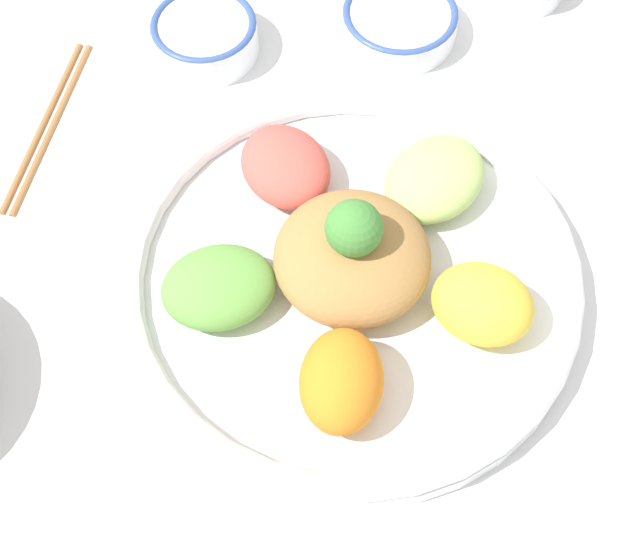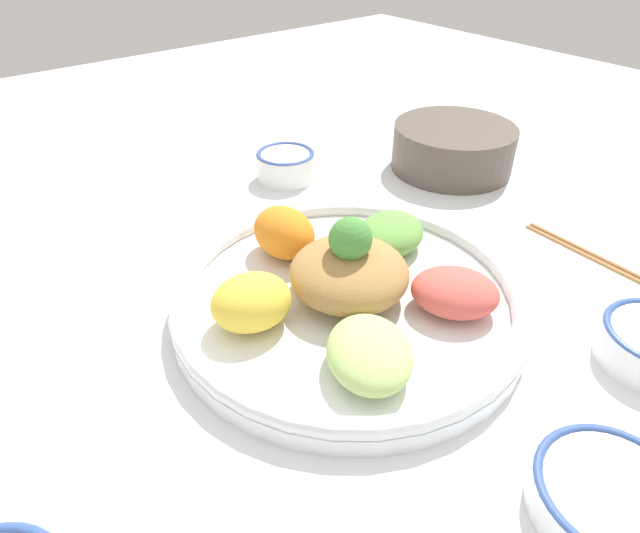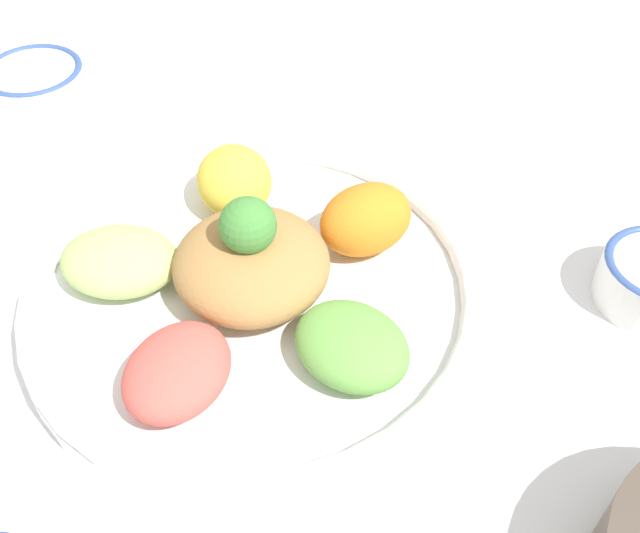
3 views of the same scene
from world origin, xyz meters
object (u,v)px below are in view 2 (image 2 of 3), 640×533
(sauce_bowl_dark, at_px, (611,498))
(rice_bowl_plain, at_px, (286,164))
(salad_platter, at_px, (349,291))
(side_serving_bowl, at_px, (453,145))
(chopsticks_pair_near, at_px, (600,258))

(sauce_bowl_dark, xyz_separation_m, rice_bowl_plain, (0.14, 0.61, 0.01))
(sauce_bowl_dark, distance_m, rice_bowl_plain, 0.63)
(rice_bowl_plain, bearing_deg, salad_platter, -114.01)
(rice_bowl_plain, distance_m, side_serving_bowl, 0.28)
(rice_bowl_plain, xyz_separation_m, side_serving_bowl, (0.24, -0.14, 0.02))
(rice_bowl_plain, relative_size, chopsticks_pair_near, 0.44)
(side_serving_bowl, bearing_deg, chopsticks_pair_near, -102.18)
(salad_platter, distance_m, sauce_bowl_dark, 0.30)
(salad_platter, xyz_separation_m, side_serving_bowl, (0.38, 0.17, 0.01))
(sauce_bowl_dark, relative_size, chopsticks_pair_near, 0.55)
(chopsticks_pair_near, bearing_deg, side_serving_bowl, 170.22)
(salad_platter, relative_size, sauce_bowl_dark, 3.31)
(salad_platter, relative_size, chopsticks_pair_near, 1.82)
(side_serving_bowl, xyz_separation_m, chopsticks_pair_near, (-0.06, -0.30, -0.04))
(salad_platter, bearing_deg, rice_bowl_plain, 65.99)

